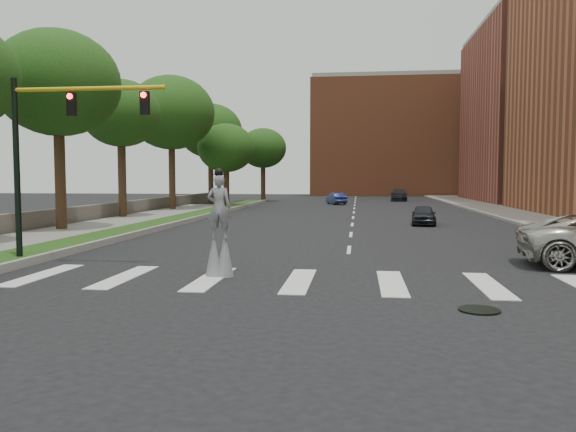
# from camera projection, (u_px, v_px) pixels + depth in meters

# --- Properties ---
(ground_plane) EXTENTS (160.00, 160.00, 0.00)m
(ground_plane) POSITION_uv_depth(u_px,v_px,m) (344.00, 289.00, 14.63)
(ground_plane) COLOR black
(ground_plane) RESTS_ON ground
(grass_median) EXTENTS (2.00, 60.00, 0.25)m
(grass_median) POSITION_uv_depth(u_px,v_px,m) (171.00, 221.00, 35.85)
(grass_median) COLOR #1C3E11
(grass_median) RESTS_ON ground
(median_curb) EXTENTS (0.20, 60.00, 0.28)m
(median_curb) POSITION_uv_depth(u_px,v_px,m) (187.00, 221.00, 35.72)
(median_curb) COLOR gray
(median_curb) RESTS_ON ground
(sidewalk_left) EXTENTS (4.00, 60.00, 0.18)m
(sidewalk_left) POSITION_uv_depth(u_px,v_px,m) (39.00, 237.00, 26.32)
(sidewalk_left) COLOR slate
(sidewalk_left) RESTS_ON ground
(sidewalk_right) EXTENTS (5.00, 90.00, 0.18)m
(sidewalk_right) POSITION_uv_depth(u_px,v_px,m) (539.00, 219.00, 37.82)
(sidewalk_right) COLOR slate
(sidewalk_right) RESTS_ON ground
(stone_wall) EXTENTS (0.50, 56.00, 1.10)m
(stone_wall) POSITION_uv_depth(u_px,v_px,m) (104.00, 212.00, 38.48)
(stone_wall) COLOR #56514A
(stone_wall) RESTS_ON ground
(manhole) EXTENTS (0.90, 0.90, 0.04)m
(manhole) POSITION_uv_depth(u_px,v_px,m) (479.00, 310.00, 12.28)
(manhole) COLOR black
(manhole) RESTS_ON ground
(building_far) EXTENTS (16.00, 22.00, 20.00)m
(building_far) POSITION_uv_depth(u_px,v_px,m) (548.00, 115.00, 64.66)
(building_far) COLOR brown
(building_far) RESTS_ON ground
(building_backdrop) EXTENTS (26.00, 14.00, 18.00)m
(building_backdrop) POSITION_uv_depth(u_px,v_px,m) (394.00, 139.00, 90.47)
(building_backdrop) COLOR #984F30
(building_backdrop) RESTS_ON ground
(traffic_signal) EXTENTS (5.30, 0.23, 6.20)m
(traffic_signal) POSITION_uv_depth(u_px,v_px,m) (50.00, 140.00, 18.52)
(traffic_signal) COLOR black
(traffic_signal) RESTS_ON ground
(stilt_performer) EXTENTS (0.84, 0.54, 3.18)m
(stilt_performer) POSITION_uv_depth(u_px,v_px,m) (219.00, 232.00, 16.45)
(stilt_performer) COLOR #362315
(stilt_performer) RESTS_ON ground
(car_near) EXTENTS (1.72, 3.64, 1.20)m
(car_near) POSITION_uv_depth(u_px,v_px,m) (424.00, 215.00, 34.36)
(car_near) COLOR black
(car_near) RESTS_ON ground
(car_mid) EXTENTS (2.45, 3.96, 1.23)m
(car_mid) POSITION_uv_depth(u_px,v_px,m) (336.00, 199.00, 59.89)
(car_mid) COLOR navy
(car_mid) RESTS_ON ground
(car_far) EXTENTS (2.24, 4.91, 1.39)m
(car_far) POSITION_uv_depth(u_px,v_px,m) (399.00, 195.00, 68.43)
(car_far) COLOR black
(car_far) RESTS_ON ground
(tree_2) EXTENTS (6.50, 6.50, 10.59)m
(tree_2) POSITION_uv_depth(u_px,v_px,m) (58.00, 84.00, 29.29)
(tree_2) COLOR #362315
(tree_2) RESTS_ON ground
(tree_3) EXTENTS (5.44, 5.44, 9.63)m
(tree_3) POSITION_uv_depth(u_px,v_px,m) (121.00, 114.00, 38.63)
(tree_3) COLOR #362315
(tree_3) RESTS_ON ground
(tree_4) EXTENTS (7.39, 7.39, 11.54)m
(tree_4) POSITION_uv_depth(u_px,v_px,m) (171.00, 113.00, 47.78)
(tree_4) COLOR #362315
(tree_4) RESTS_ON ground
(tree_5) EXTENTS (6.75, 6.75, 10.66)m
(tree_5) POSITION_uv_depth(u_px,v_px,m) (210.00, 131.00, 59.24)
(tree_5) COLOR #362315
(tree_5) RESTS_ON ground
(tree_6) EXTENTS (5.38, 5.38, 7.94)m
(tree_6) POSITION_uv_depth(u_px,v_px,m) (226.00, 148.00, 52.84)
(tree_6) COLOR #362315
(tree_6) RESTS_ON ground
(tree_7) EXTENTS (5.58, 5.58, 8.72)m
(tree_7) POSITION_uv_depth(u_px,v_px,m) (263.00, 148.00, 66.71)
(tree_7) COLOR #362315
(tree_7) RESTS_ON ground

